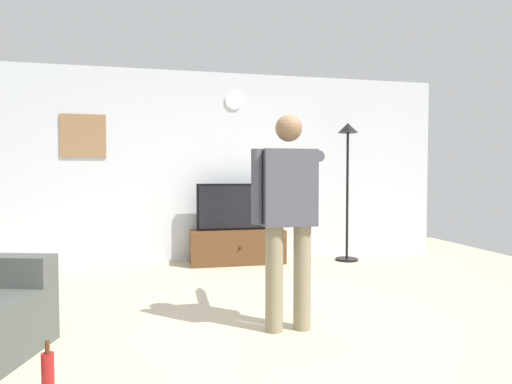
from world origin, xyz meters
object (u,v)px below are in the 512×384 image
wall_clock (234,101)px  floor_lamp (348,162)px  beverage_bottle (48,377)px  television (237,207)px  tv_stand (238,247)px  framed_picture (83,136)px  person_standing_nearer_lamp (288,209)px

wall_clock → floor_lamp: 1.86m
beverage_bottle → floor_lamp: bearing=45.1°
television → floor_lamp: bearing=-6.2°
tv_stand → floor_lamp: 1.97m
wall_clock → framed_picture: bearing=179.9°
floor_lamp → person_standing_nearer_lamp: floor_lamp is taller
floor_lamp → framed_picture: bearing=173.4°
floor_lamp → television: bearing=173.8°
television → wall_clock: bearing=90.0°
framed_picture → floor_lamp: 3.67m
tv_stand → framed_picture: bearing=171.8°
framed_picture → floor_lamp: size_ratio=0.30×
floor_lamp → beverage_bottle: size_ratio=5.91×
tv_stand → floor_lamp: (1.58, -0.13, 1.18)m
tv_stand → wall_clock: 2.09m
tv_stand → person_standing_nearer_lamp: person_standing_nearer_lamp is taller
floor_lamp → person_standing_nearer_lamp: bearing=-123.4°
wall_clock → person_standing_nearer_lamp: bearing=-90.4°
tv_stand → person_standing_nearer_lamp: (-0.02, -2.55, 0.73)m
wall_clock → beverage_bottle: size_ratio=0.75×
television → framed_picture: size_ratio=1.92×
floor_lamp → wall_clock: bearing=165.2°
television → person_standing_nearer_lamp: person_standing_nearer_lamp is taller
framed_picture → person_standing_nearer_lamp: size_ratio=0.34×
wall_clock → person_standing_nearer_lamp: size_ratio=0.15×
person_standing_nearer_lamp → television: bearing=89.6°
wall_clock → beverage_bottle: (-1.59, -3.59, -2.17)m
television → beverage_bottle: 3.76m
framed_picture → beverage_bottle: 3.98m
wall_clock → floor_lamp: bearing=-14.8°
floor_lamp → beverage_bottle: (-3.16, -3.18, -1.27)m
wall_clock → framed_picture: 2.12m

